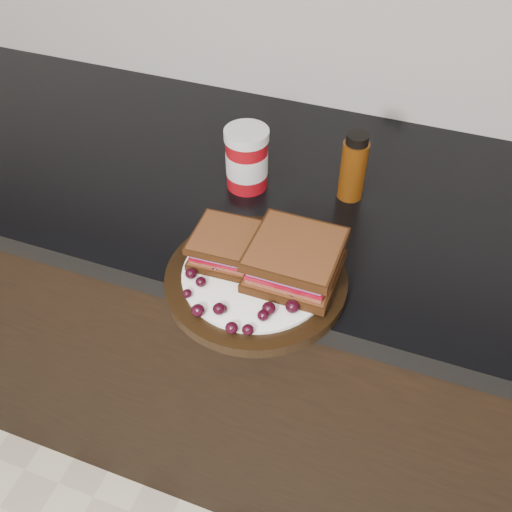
{
  "coord_description": "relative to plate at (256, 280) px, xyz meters",
  "views": [
    {
      "loc": [
        0.41,
        0.89,
        1.55
      ],
      "look_at": [
        0.21,
        1.45,
        0.96
      ],
      "focal_mm": 40.0,
      "sensor_mm": 36.0,
      "label": 1
    }
  ],
  "objects": [
    {
      "name": "base_cabinets",
      "position": [
        -0.21,
        0.25,
        -0.48
      ],
      "size": [
        3.96,
        0.58,
        0.86
      ],
      "primitive_type": "cube",
      "color": "black",
      "rests_on": "ground_plane"
    },
    {
      "name": "countertop",
      "position": [
        -0.21,
        0.25,
        -0.03
      ],
      "size": [
        3.98,
        0.6,
        0.04
      ],
      "primitive_type": "cube",
      "color": "black",
      "rests_on": "base_cabinets"
    },
    {
      "name": "plate",
      "position": [
        0.0,
        0.0,
        0.0
      ],
      "size": [
        0.28,
        0.28,
        0.02
      ],
      "primitive_type": "cylinder",
      "color": "black",
      "rests_on": "countertop"
    },
    {
      "name": "sandwich_left",
      "position": [
        -0.06,
        0.02,
        0.04
      ],
      "size": [
        0.1,
        0.1,
        0.05
      ],
      "primitive_type": null,
      "rotation": [
        0.0,
        0.0,
        0.04
      ],
      "color": "#5E2F18",
      "rests_on": "plate"
    },
    {
      "name": "sandwich_right",
      "position": [
        0.05,
        0.02,
        0.04
      ],
      "size": [
        0.13,
        0.13,
        0.06
      ],
      "primitive_type": null,
      "rotation": [
        0.0,
        0.0,
        -0.01
      ],
      "color": "#5E2F18",
      "rests_on": "plate"
    },
    {
      "name": "grape_0",
      "position": [
        -0.09,
        -0.04,
        0.02
      ],
      "size": [
        0.02,
        0.02,
        0.02
      ],
      "primitive_type": "ellipsoid",
      "color": "black",
      "rests_on": "plate"
    },
    {
      "name": "grape_1",
      "position": [
        -0.07,
        -0.05,
        0.02
      ],
      "size": [
        0.02,
        0.02,
        0.02
      ],
      "primitive_type": "ellipsoid",
      "color": "black",
      "rests_on": "plate"
    },
    {
      "name": "grape_2",
      "position": [
        -0.08,
        -0.08,
        0.02
      ],
      "size": [
        0.01,
        0.01,
        0.01
      ],
      "primitive_type": "ellipsoid",
      "color": "black",
      "rests_on": "plate"
    },
    {
      "name": "grape_3",
      "position": [
        -0.05,
        -0.11,
        0.02
      ],
      "size": [
        0.02,
        0.02,
        0.02
      ],
      "primitive_type": "ellipsoid",
      "color": "black",
      "rests_on": "plate"
    },
    {
      "name": "grape_4",
      "position": [
        -0.02,
        -0.09,
        0.02
      ],
      "size": [
        0.02,
        0.02,
        0.02
      ],
      "primitive_type": "ellipsoid",
      "color": "black",
      "rests_on": "plate"
    },
    {
      "name": "grape_5",
      "position": [
        -0.02,
        -0.09,
        0.02
      ],
      "size": [
        0.01,
        0.01,
        0.01
      ],
      "primitive_type": "ellipsoid",
      "color": "black",
      "rests_on": "plate"
    },
    {
      "name": "grape_6",
      "position": [
        0.01,
        -0.12,
        0.02
      ],
      "size": [
        0.02,
        0.02,
        0.02
      ],
      "primitive_type": "ellipsoid",
      "color": "black",
      "rests_on": "plate"
    },
    {
      "name": "grape_7",
      "position": [
        0.03,
        -0.11,
        0.02
      ],
      "size": [
        0.02,
        0.02,
        0.02
      ],
      "primitive_type": "ellipsoid",
      "color": "black",
      "rests_on": "plate"
    },
    {
      "name": "grape_8",
      "position": [
        0.04,
        -0.08,
        0.02
      ],
      "size": [
        0.02,
        0.02,
        0.02
      ],
      "primitive_type": "ellipsoid",
      "color": "black",
      "rests_on": "plate"
    },
    {
      "name": "grape_9",
      "position": [
        0.04,
        -0.07,
        0.02
      ],
      "size": [
        0.02,
        0.02,
        0.02
      ],
      "primitive_type": "ellipsoid",
      "color": "black",
      "rests_on": "plate"
    },
    {
      "name": "grape_10",
      "position": [
        0.07,
        -0.05,
        0.02
      ],
      "size": [
        0.02,
        0.02,
        0.02
      ],
      "primitive_type": "ellipsoid",
      "color": "black",
      "rests_on": "plate"
    },
    {
      "name": "grape_11",
      "position": [
        0.07,
        -0.04,
        0.02
      ],
      "size": [
        0.02,
        0.02,
        0.02
      ],
      "primitive_type": "ellipsoid",
      "color": "black",
      "rests_on": "plate"
    },
    {
      "name": "grape_12",
      "position": [
        0.08,
        -0.02,
        0.02
      ],
      "size": [
        0.02,
        0.02,
        0.02
      ],
      "primitive_type": "ellipsoid",
      "color": "black",
      "rests_on": "plate"
    },
    {
      "name": "grape_13",
      "position": [
        0.1,
        0.0,
        0.02
      ],
      "size": [
        0.02,
        0.02,
        0.01
      ],
      "primitive_type": "ellipsoid",
      "color": "black",
      "rests_on": "plate"
    },
    {
      "name": "grape_14",
      "position": [
        0.08,
        0.02,
        0.02
      ],
      "size": [
        0.02,
        0.02,
        0.02
      ],
      "primitive_type": "ellipsoid",
      "color": "black",
      "rests_on": "plate"
    },
    {
      "name": "grape_15",
      "position": [
        0.06,
        0.03,
        0.02
      ],
      "size": [
        0.02,
        0.02,
        0.02
      ],
      "primitive_type": "ellipsoid",
      "color": "black",
      "rests_on": "plate"
    },
    {
      "name": "grape_16",
      "position": [
        -0.05,
        0.07,
        0.02
      ],
      "size": [
        0.02,
        0.02,
        0.02
      ],
      "primitive_type": "ellipsoid",
      "color": "black",
      "rests_on": "plate"
    },
    {
      "name": "grape_17",
      "position": [
        -0.05,
        0.04,
        0.02
      ],
      "size": [
        0.02,
        0.02,
        0.02
      ],
      "primitive_type": "ellipsoid",
      "color": "black",
      "rests_on": "plate"
    },
    {
      "name": "grape_18",
      "position": [
        -0.07,
        0.03,
        0.02
      ],
      "size": [
        0.02,
        0.02,
        0.02
      ],
      "primitive_type": "ellipsoid",
      "color": "black",
      "rests_on": "plate"
    },
    {
      "name": "grape_19",
      "position": [
        -0.08,
        0.02,
        0.02
      ],
      "size": [
        0.02,
        0.02,
        0.02
      ],
      "primitive_type": "ellipsoid",
      "color": "black",
      "rests_on": "plate"
    },
    {
      "name": "grape_20",
      "position": [
        -0.07,
        -0.0,
        0.02
      ],
      "size": [
        0.02,
        0.02,
        0.02
      ],
      "primitive_type": "ellipsoid",
      "color": "black",
      "rests_on": "plate"
    },
    {
      "name": "grape_21",
      "position": [
        -0.06,
        -0.02,
        0.02
      ],
      "size": [
        0.02,
        0.02,
        0.02
      ],
      "primitive_type": "ellipsoid",
      "color": "black",
      "rests_on": "plate"
    },
    {
      "name": "grape_22",
      "position": [
        -0.06,
        0.04,
        0.02
      ],
      "size": [
        0.01,
        0.01,
        0.01
      ],
      "primitive_type": "ellipsoid",
      "color": "black",
      "rests_on": "plate"
    },
    {
      "name": "grape_23",
      "position": [
        -0.08,
        0.04,
        0.02
      ],
      "size": [
        0.02,
        0.02,
        0.02
      ],
      "primitive_type": "ellipsoid",
      "color": "black",
      "rests_on": "plate"
    },
    {
      "name": "grape_24",
      "position": [
        -0.06,
        0.0,
        0.02
      ],
      "size": [
        0.02,
        0.02,
        0.01
      ],
      "primitive_type": "ellipsoid",
      "color": "black",
      "rests_on": "plate"
    },
    {
      "name": "condiment_jar",
      "position": [
        -0.1,
        0.23,
        0.05
      ],
      "size": [
        0.09,
        0.09,
        0.12
      ],
      "primitive_type": "cylinder",
      "rotation": [
        0.0,
        0.0,
        -0.14
      ],
      "color": "maroon",
      "rests_on": "countertop"
    },
    {
      "name": "oil_bottle",
      "position": [
        0.08,
        0.26,
        0.06
      ],
      "size": [
        0.05,
        0.05,
        0.13
      ],
      "primitive_type": "cylinder",
      "rotation": [
        0.0,
        0.0,
        -0.1
      ],
      "color": "#532708",
      "rests_on": "countertop"
    }
  ]
}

